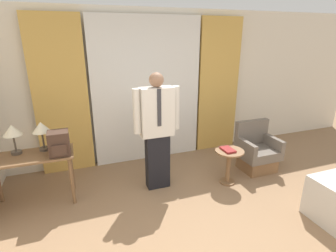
# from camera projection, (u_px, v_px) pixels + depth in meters

# --- Properties ---
(wall_back) EXTENTS (10.00, 0.06, 2.70)m
(wall_back) POSITION_uv_depth(u_px,v_px,m) (146.00, 87.00, 4.79)
(wall_back) COLOR silver
(wall_back) RESTS_ON ground_plane
(curtain_sheer_center) EXTENTS (1.97, 0.06, 2.58)m
(curtain_sheer_center) POSITION_uv_depth(u_px,v_px,m) (148.00, 92.00, 4.69)
(curtain_sheer_center) COLOR white
(curtain_sheer_center) RESTS_ON ground_plane
(curtain_drape_left) EXTENTS (0.85, 0.06, 2.58)m
(curtain_drape_left) POSITION_uv_depth(u_px,v_px,m) (61.00, 98.00, 4.22)
(curtain_drape_left) COLOR gold
(curtain_drape_left) RESTS_ON ground_plane
(curtain_drape_right) EXTENTS (0.85, 0.06, 2.58)m
(curtain_drape_right) POSITION_uv_depth(u_px,v_px,m) (218.00, 87.00, 5.16)
(curtain_drape_right) COLOR gold
(curtain_drape_right) RESTS_ON ground_plane
(desk) EXTENTS (1.09, 0.51, 0.73)m
(desk) POSITION_uv_depth(u_px,v_px,m) (32.00, 164.00, 3.53)
(desk) COLOR brown
(desk) RESTS_ON ground_plane
(table_lamp_left) EXTENTS (0.24, 0.24, 0.41)m
(table_lamp_left) POSITION_uv_depth(u_px,v_px,m) (12.00, 132.00, 3.44)
(table_lamp_left) COLOR #4C4238
(table_lamp_left) RESTS_ON desk
(table_lamp_right) EXTENTS (0.24, 0.24, 0.41)m
(table_lamp_right) POSITION_uv_depth(u_px,v_px,m) (41.00, 129.00, 3.55)
(table_lamp_right) COLOR #4C4238
(table_lamp_right) RESTS_ON desk
(backpack) EXTENTS (0.26, 0.26, 0.33)m
(backpack) POSITION_uv_depth(u_px,v_px,m) (59.00, 143.00, 3.46)
(backpack) COLOR #422D23
(backpack) RESTS_ON desk
(person) EXTENTS (0.69, 0.23, 1.77)m
(person) POSITION_uv_depth(u_px,v_px,m) (157.00, 128.00, 3.82)
(person) COLOR black
(person) RESTS_ON ground_plane
(armchair) EXTENTS (0.63, 0.56, 0.84)m
(armchair) POSITION_uv_depth(u_px,v_px,m) (256.00, 152.00, 4.57)
(armchair) COLOR brown
(armchair) RESTS_ON ground_plane
(side_table) EXTENTS (0.45, 0.45, 0.56)m
(side_table) POSITION_uv_depth(u_px,v_px,m) (229.00, 161.00, 4.10)
(side_table) COLOR brown
(side_table) RESTS_ON ground_plane
(book) EXTENTS (0.16, 0.24, 0.03)m
(book) POSITION_uv_depth(u_px,v_px,m) (228.00, 150.00, 4.03)
(book) COLOR maroon
(book) RESTS_ON side_table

